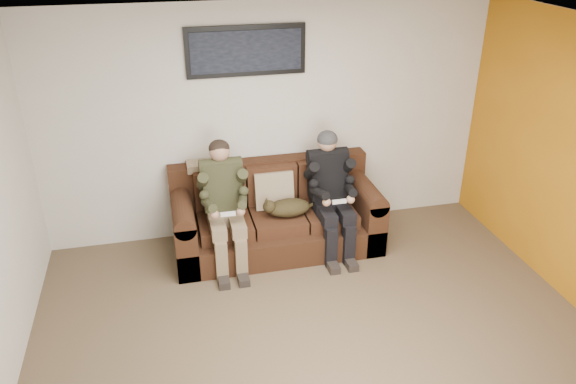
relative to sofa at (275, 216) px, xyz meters
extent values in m
plane|color=brown|center=(0.04, -1.83, -0.35)|extent=(5.00, 5.00, 0.00)
plane|color=silver|center=(0.04, -1.83, 2.25)|extent=(5.00, 5.00, 0.00)
plane|color=beige|center=(0.04, 0.42, 0.95)|extent=(5.00, 0.00, 5.00)
cube|color=#361D10|center=(0.00, -0.08, -0.19)|extent=(2.23, 0.96, 0.30)
cube|color=#361D10|center=(0.00, 0.30, 0.26)|extent=(2.23, 0.20, 0.61)
cube|color=#361D10|center=(-1.00, -0.08, -0.04)|extent=(0.22, 0.96, 0.61)
cube|color=#361D10|center=(1.00, -0.08, -0.04)|extent=(0.22, 0.96, 0.61)
cylinder|color=#361D10|center=(-1.00, -0.08, 0.26)|extent=(0.22, 0.96, 0.22)
cylinder|color=#361D10|center=(1.00, -0.08, 0.26)|extent=(0.22, 0.96, 0.22)
cube|color=#3E2112|center=(-0.58, -0.13, 0.03)|extent=(0.56, 0.61, 0.14)
cube|color=#3E2112|center=(-0.58, 0.16, 0.32)|extent=(0.56, 0.14, 0.45)
cube|color=#3E2112|center=(0.00, -0.13, 0.03)|extent=(0.56, 0.61, 0.14)
cube|color=#3E2112|center=(0.00, 0.16, 0.32)|extent=(0.56, 0.14, 0.45)
cube|color=#3E2112|center=(0.58, -0.13, 0.03)|extent=(0.56, 0.61, 0.14)
cube|color=#3E2112|center=(0.58, 0.16, 0.32)|extent=(0.56, 0.14, 0.45)
cube|color=#978163|center=(0.00, 0.04, 0.30)|extent=(0.43, 0.20, 0.42)
cube|color=tan|center=(-0.68, 0.28, 0.57)|extent=(0.46, 0.22, 0.08)
cube|color=#806B50|center=(-0.58, -0.16, 0.17)|extent=(0.36, 0.30, 0.14)
cube|color=#31321E|center=(-0.58, -0.06, 0.47)|extent=(0.40, 0.30, 0.53)
cylinder|color=#31321E|center=(-0.58, -0.04, 0.68)|extent=(0.44, 0.18, 0.18)
sphere|color=#A4755D|center=(-0.58, -0.02, 0.84)|extent=(0.21, 0.21, 0.21)
cube|color=#806B50|center=(-0.68, -0.36, 0.16)|extent=(0.15, 0.42, 0.13)
cube|color=#806B50|center=(-0.48, -0.36, 0.16)|extent=(0.15, 0.42, 0.13)
cube|color=#806B50|center=(-0.68, -0.56, -0.12)|extent=(0.12, 0.13, 0.45)
cube|color=#806B50|center=(-0.48, -0.56, -0.12)|extent=(0.12, 0.13, 0.45)
cube|color=black|center=(-0.68, -0.64, -0.31)|extent=(0.11, 0.26, 0.08)
cube|color=black|center=(-0.48, -0.64, -0.31)|extent=(0.11, 0.26, 0.08)
cylinder|color=#31321E|center=(-0.78, -0.13, 0.57)|extent=(0.11, 0.30, 0.28)
cylinder|color=#31321E|center=(-0.38, -0.13, 0.57)|extent=(0.11, 0.30, 0.28)
cylinder|color=#31321E|center=(-0.75, -0.35, 0.41)|extent=(0.14, 0.32, 0.15)
cylinder|color=#31321E|center=(-0.41, -0.35, 0.41)|extent=(0.14, 0.32, 0.15)
sphere|color=#A4755D|center=(-0.71, -0.47, 0.36)|extent=(0.09, 0.09, 0.09)
sphere|color=#A4755D|center=(-0.45, -0.47, 0.36)|extent=(0.09, 0.09, 0.09)
cube|color=white|center=(-0.58, -0.49, 0.36)|extent=(0.15, 0.04, 0.03)
ellipsoid|color=black|center=(-0.58, -0.01, 0.87)|extent=(0.22, 0.22, 0.17)
cube|color=black|center=(0.58, -0.16, 0.17)|extent=(0.36, 0.30, 0.14)
cube|color=black|center=(0.58, -0.06, 0.47)|extent=(0.40, 0.30, 0.53)
cylinder|color=black|center=(0.58, -0.04, 0.68)|extent=(0.44, 0.18, 0.18)
sphere|color=tan|center=(0.58, -0.02, 0.84)|extent=(0.21, 0.21, 0.21)
cube|color=black|center=(0.48, -0.36, 0.16)|extent=(0.15, 0.42, 0.13)
cube|color=black|center=(0.68, -0.36, 0.16)|extent=(0.15, 0.42, 0.13)
cube|color=black|center=(0.48, -0.56, -0.12)|extent=(0.12, 0.13, 0.45)
cube|color=black|center=(0.68, -0.56, -0.12)|extent=(0.12, 0.13, 0.45)
cube|color=black|center=(0.48, -0.64, -0.31)|extent=(0.11, 0.26, 0.08)
cube|color=black|center=(0.68, -0.64, -0.31)|extent=(0.11, 0.26, 0.08)
cylinder|color=black|center=(0.38, -0.13, 0.57)|extent=(0.11, 0.30, 0.28)
cylinder|color=black|center=(0.78, -0.13, 0.57)|extent=(0.11, 0.30, 0.28)
cylinder|color=black|center=(0.41, -0.35, 0.41)|extent=(0.14, 0.32, 0.15)
cylinder|color=black|center=(0.75, -0.35, 0.41)|extent=(0.14, 0.32, 0.15)
sphere|color=tan|center=(0.45, -0.47, 0.36)|extent=(0.09, 0.09, 0.09)
sphere|color=tan|center=(0.71, -0.47, 0.36)|extent=(0.09, 0.09, 0.09)
cube|color=white|center=(0.58, -0.49, 0.36)|extent=(0.15, 0.04, 0.03)
ellipsoid|color=black|center=(0.58, -0.02, 0.87)|extent=(0.22, 0.22, 0.19)
ellipsoid|color=#3F3419|center=(0.11, -0.20, 0.20)|extent=(0.47, 0.26, 0.19)
sphere|color=#3F3419|center=(-0.11, -0.23, 0.25)|extent=(0.14, 0.14, 0.14)
cone|color=#3F3419|center=(-0.13, -0.26, 0.32)|extent=(0.04, 0.04, 0.04)
cone|color=#3F3419|center=(-0.13, -0.19, 0.32)|extent=(0.04, 0.04, 0.04)
cylinder|color=#3F3419|center=(0.35, -0.15, 0.16)|extent=(0.26, 0.13, 0.08)
cube|color=black|center=(-0.20, 0.39, 1.75)|extent=(1.25, 0.04, 0.52)
cube|color=black|center=(-0.20, 0.37, 1.75)|extent=(1.15, 0.01, 0.42)
camera|label=1|loc=(-1.13, -5.35, 3.01)|focal=35.00mm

